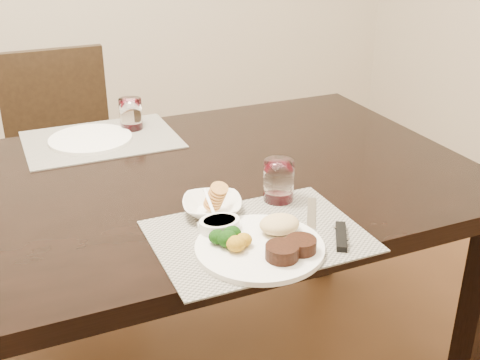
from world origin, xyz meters
name	(u,v)px	position (x,y,z in m)	size (l,w,h in m)	color
dining_table	(112,218)	(0.00, 0.00, 0.67)	(2.00, 1.00, 0.75)	black
chair_far	(64,152)	(0.00, 0.93, 0.50)	(0.42, 0.42, 0.90)	black
placemat_near	(258,236)	(0.25, -0.37, 0.75)	(0.46, 0.34, 0.00)	gray
placemat_far	(101,140)	(0.05, 0.36, 0.75)	(0.46, 0.34, 0.00)	gray
dinner_plate	(266,243)	(0.24, -0.43, 0.77)	(0.28, 0.28, 0.05)	white
napkin_fork	(224,237)	(0.17, -0.36, 0.76)	(0.10, 0.16, 0.02)	silver
steak_knife	(334,230)	(0.41, -0.43, 0.76)	(0.10, 0.26, 0.01)	white
cracker_bowl	(212,206)	(0.20, -0.23, 0.77)	(0.18, 0.18, 0.06)	white
sauce_ramekin	(219,226)	(0.17, -0.33, 0.77)	(0.09, 0.14, 0.07)	white
wine_glass_near	(279,183)	(0.37, -0.23, 0.80)	(0.07, 0.07, 0.10)	white
far_plate	(91,139)	(0.02, 0.36, 0.76)	(0.25, 0.25, 0.01)	white
wine_glass_far	(131,116)	(0.17, 0.42, 0.80)	(0.07, 0.07, 0.10)	white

